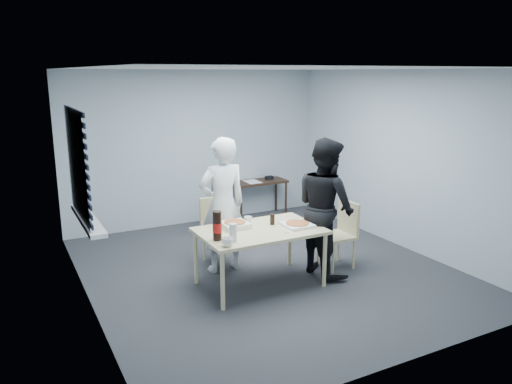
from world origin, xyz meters
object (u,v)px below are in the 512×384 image
stool (223,215)px  backpack (223,196)px  soda_bottle (217,226)px  chair_right (342,229)px  mug_b (248,220)px  person_black (325,207)px  chair_far (217,225)px  side_table (259,185)px  person_white (222,205)px  dining_table (260,234)px  mug_a (227,242)px

stool → backpack: 0.32m
stool → soda_bottle: size_ratio=1.32×
chair_right → mug_b: chair_right is taller
person_black → chair_right: bearing=-77.7°
person_black → backpack: (-0.54, 2.01, -0.24)m
chair_far → backpack: 1.13m
side_table → person_white: bearing=-128.7°
backpack → soda_bottle: size_ratio=1.27×
stool → mug_b: mug_b is taller
side_table → stool: side_table is taller
dining_table → soda_bottle: size_ratio=4.39×
stool → mug_a: (-0.99, -2.36, 0.43)m
side_table → mug_b: size_ratio=9.86×
chair_right → side_table: chair_right is taller
backpack → mug_a: (-0.99, -2.35, 0.11)m
person_white → soda_bottle: (-0.41, -0.78, -0.01)m
person_black → mug_a: bearing=102.5°
chair_far → soda_bottle: bearing=-113.1°
soda_bottle → mug_b: bearing=33.8°
chair_right → chair_far: bearing=145.9°
person_white → backpack: 1.47m
chair_right → person_black: bearing=-167.7°
soda_bottle → chair_far: bearing=66.9°
mug_a → soda_bottle: soda_bottle is taller
chair_right → backpack: 2.13m
chair_right → soda_bottle: size_ratio=2.66×
mug_a → soda_bottle: size_ratio=0.37×
mug_b → chair_far: bearing=98.5°
dining_table → chair_far: 1.01m
chair_far → backpack: chair_far is taller
stool → mug_a: 2.60m
stool → person_black: bearing=-75.1°
stool → person_white: bearing=-113.7°
dining_table → mug_b: 0.29m
backpack → soda_bottle: bearing=-92.6°
chair_right → person_white: person_white is taller
dining_table → chair_right: bearing=2.1°
backpack → person_black: bearing=-52.3°
person_white → stool: size_ratio=4.01×
dining_table → chair_right: 1.28m
side_table → chair_right: bearing=-93.3°
person_white → backpack: person_white is taller
side_table → mug_b: bearing=-120.9°
soda_bottle → dining_table: bearing=11.6°
dining_table → backpack: backpack is taller
dining_table → mug_b: mug_b is taller
backpack → mug_a: backpack is taller
chair_right → side_table: bearing=86.7°
side_table → mug_b: (-1.44, -2.41, 0.18)m
dining_table → chair_far: (-0.13, 0.99, -0.14)m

